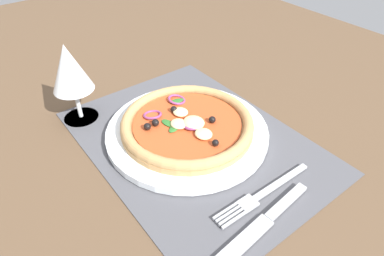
{
  "coord_description": "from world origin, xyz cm",
  "views": [
    {
      "loc": [
        -35.06,
        27.3,
        38.42
      ],
      "look_at": [
        0.59,
        0.0,
        2.66
      ],
      "focal_mm": 31.65,
      "sensor_mm": 36.0,
      "label": 1
    }
  ],
  "objects_px": {
    "pizza": "(188,123)",
    "wine_glass": "(70,71)",
    "plate": "(188,131)",
    "fork": "(260,196)",
    "knife": "(259,227)"
  },
  "relations": [
    {
      "from": "fork",
      "to": "pizza",
      "type": "bearing_deg",
      "value": -90.3
    },
    {
      "from": "fork",
      "to": "wine_glass",
      "type": "relative_size",
      "value": 1.21
    },
    {
      "from": "plate",
      "to": "fork",
      "type": "bearing_deg",
      "value": 178.97
    },
    {
      "from": "pizza",
      "to": "wine_glass",
      "type": "height_order",
      "value": "wine_glass"
    },
    {
      "from": "pizza",
      "to": "fork",
      "type": "height_order",
      "value": "pizza"
    },
    {
      "from": "knife",
      "to": "wine_glass",
      "type": "distance_m",
      "value": 0.4
    },
    {
      "from": "wine_glass",
      "to": "pizza",
      "type": "bearing_deg",
      "value": -142.19
    },
    {
      "from": "knife",
      "to": "wine_glass",
      "type": "bearing_deg",
      "value": -82.7
    },
    {
      "from": "plate",
      "to": "fork",
      "type": "height_order",
      "value": "plate"
    },
    {
      "from": "fork",
      "to": "knife",
      "type": "height_order",
      "value": "knife"
    },
    {
      "from": "fork",
      "to": "wine_glass",
      "type": "bearing_deg",
      "value": -69.22
    },
    {
      "from": "plate",
      "to": "pizza",
      "type": "height_order",
      "value": "pizza"
    },
    {
      "from": "pizza",
      "to": "fork",
      "type": "xyz_separation_m",
      "value": [
        -0.18,
        0.0,
        -0.02
      ]
    },
    {
      "from": "pizza",
      "to": "knife",
      "type": "distance_m",
      "value": 0.22
    },
    {
      "from": "knife",
      "to": "wine_glass",
      "type": "xyz_separation_m",
      "value": [
        0.38,
        0.09,
        0.09
      ]
    }
  ]
}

